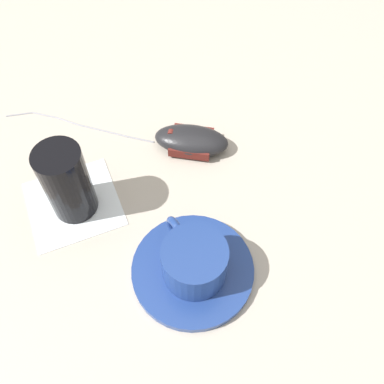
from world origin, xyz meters
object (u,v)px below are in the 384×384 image
(coffee_cup, at_px, (194,260))
(computer_mouse, at_px, (191,140))
(drinking_glass, at_px, (67,182))
(saucer, at_px, (193,270))

(coffee_cup, distance_m, computer_mouse, 0.21)
(computer_mouse, xyz_separation_m, drinking_glass, (-0.18, -0.08, 0.04))
(saucer, height_order, computer_mouse, computer_mouse)
(computer_mouse, bearing_deg, coffee_cup, -99.73)
(computer_mouse, bearing_deg, drinking_glass, -156.89)
(saucer, xyz_separation_m, computer_mouse, (0.04, 0.21, 0.01))
(saucer, bearing_deg, drinking_glass, 138.25)
(drinking_glass, bearing_deg, coffee_cup, -42.13)
(coffee_cup, xyz_separation_m, computer_mouse, (0.04, 0.21, -0.02))
(coffee_cup, height_order, computer_mouse, coffee_cup)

